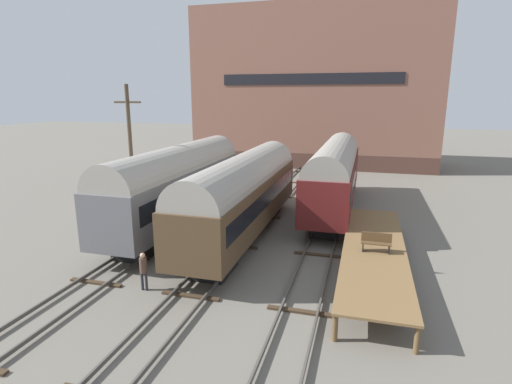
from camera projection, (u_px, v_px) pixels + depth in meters
ground_plane at (216, 268)px, 19.73m from camera, size 200.00×200.00×0.00m
track_left at (133, 256)px, 20.91m from camera, size 2.60×60.00×0.26m
track_middle at (216, 266)px, 19.69m from camera, size 2.60×60.00×0.26m
track_right at (310, 277)px, 18.48m from camera, size 2.60×60.00×0.26m
train_car_grey at (178, 182)px, 25.42m from camera, size 3.02×15.17×5.29m
train_car_maroon at (335, 172)px, 29.04m from camera, size 2.93×15.91×5.18m
train_car_brown at (244, 192)px, 23.45m from camera, size 3.01×15.73×5.03m
station_platform at (374, 248)px, 19.58m from camera, size 2.96×13.68×1.10m
bench at (376, 242)px, 18.89m from camera, size 1.40×0.40×0.91m
person_worker at (143, 268)px, 17.29m from camera, size 0.32×0.32×1.73m
utility_pole at (131, 155)px, 25.29m from camera, size 1.80×0.24×9.04m
warehouse_building at (315, 89)px, 49.51m from camera, size 28.79×10.39×18.61m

